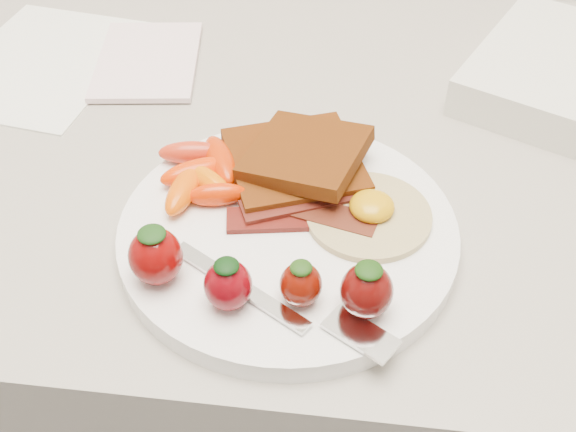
# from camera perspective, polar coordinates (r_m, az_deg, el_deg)

# --- Properties ---
(counter) EXTENTS (2.00, 0.60, 0.90)m
(counter) POSITION_cam_1_polar(r_m,az_deg,el_deg) (1.03, 1.22, -13.92)
(counter) COLOR gray
(counter) RESTS_ON ground
(plate) EXTENTS (0.27, 0.27, 0.02)m
(plate) POSITION_cam_1_polar(r_m,az_deg,el_deg) (0.58, 0.00, -1.36)
(plate) COLOR white
(plate) RESTS_ON counter
(toast_lower) EXTENTS (0.14, 0.14, 0.01)m
(toast_lower) POSITION_cam_1_polar(r_m,az_deg,el_deg) (0.62, 0.50, 4.22)
(toast_lower) COLOR black
(toast_lower) RESTS_ON plate
(toast_upper) EXTENTS (0.11, 0.11, 0.02)m
(toast_upper) POSITION_cam_1_polar(r_m,az_deg,el_deg) (0.61, 1.41, 4.92)
(toast_upper) COLOR black
(toast_upper) RESTS_ON toast_lower
(fried_egg) EXTENTS (0.12, 0.12, 0.02)m
(fried_egg) POSITION_cam_1_polar(r_m,az_deg,el_deg) (0.58, 6.45, 0.25)
(fried_egg) COLOR beige
(fried_egg) RESTS_ON plate
(bacon_strips) EXTENTS (0.12, 0.07, 0.01)m
(bacon_strips) POSITION_cam_1_polar(r_m,az_deg,el_deg) (0.58, 1.24, 0.47)
(bacon_strips) COLOR #43100D
(bacon_strips) RESTS_ON plate
(baby_carrots) EXTENTS (0.09, 0.11, 0.02)m
(baby_carrots) POSITION_cam_1_polar(r_m,az_deg,el_deg) (0.61, -6.79, 3.36)
(baby_carrots) COLOR #E23000
(baby_carrots) RESTS_ON plate
(strawberries) EXTENTS (0.19, 0.05, 0.05)m
(strawberries) POSITION_cam_1_polar(r_m,az_deg,el_deg) (0.51, -2.82, -4.74)
(strawberries) COLOR #6A0504
(strawberries) RESTS_ON plate
(fork) EXTENTS (0.17, 0.09, 0.00)m
(fork) POSITION_cam_1_polar(r_m,az_deg,el_deg) (0.51, 0.38, -7.20)
(fork) COLOR silver
(fork) RESTS_ON plate
(paper_sheet) EXTENTS (0.20, 0.25, 0.00)m
(paper_sheet) POSITION_cam_1_polar(r_m,az_deg,el_deg) (0.84, -18.86, 11.39)
(paper_sheet) COLOR white
(paper_sheet) RESTS_ON counter
(notepad) EXTENTS (0.12, 0.16, 0.01)m
(notepad) POSITION_cam_1_polar(r_m,az_deg,el_deg) (0.80, -11.02, 11.98)
(notepad) COLOR white
(notepad) RESTS_ON paper_sheet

